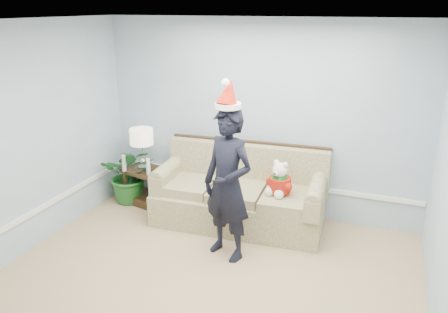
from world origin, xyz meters
TOP-DOWN VIEW (x-y plane):
  - room_shell at (0.00, 0.00)m, footprint 4.54×5.04m
  - wainscot_trim at (-1.18, 1.18)m, footprint 4.49×4.99m
  - sofa at (-0.09, 2.03)m, footprint 2.31×1.10m
  - side_table at (-1.62, 2.10)m, footprint 0.66×0.59m
  - table_lamp at (-1.65, 2.12)m, footprint 0.34×0.34m
  - candle_pair at (-1.64, 1.92)m, footprint 0.47×0.06m
  - houseplant at (-1.85, 2.07)m, footprint 0.99×0.94m
  - man at (0.05, 1.18)m, footprint 0.77×0.63m
  - santa_hat at (0.05, 1.19)m, footprint 0.35×0.38m
  - teddy_bear at (0.48, 1.89)m, footprint 0.36×0.36m

SIDE VIEW (x-z plane):
  - side_table at x=-1.62m, z-range -0.06..0.48m
  - sofa at x=-0.09m, z-range -0.15..0.90m
  - houseplant at x=-1.85m, z-range 0.00..0.88m
  - wainscot_trim at x=-1.18m, z-range 0.42..0.48m
  - candle_pair at x=-1.64m, z-range 0.53..0.78m
  - teddy_bear at x=0.48m, z-range 0.49..0.95m
  - man at x=0.05m, z-range 0.00..1.80m
  - table_lamp at x=-1.65m, z-range 0.70..1.31m
  - room_shell at x=0.00m, z-range -0.02..2.72m
  - santa_hat at x=0.05m, z-range 1.76..2.10m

